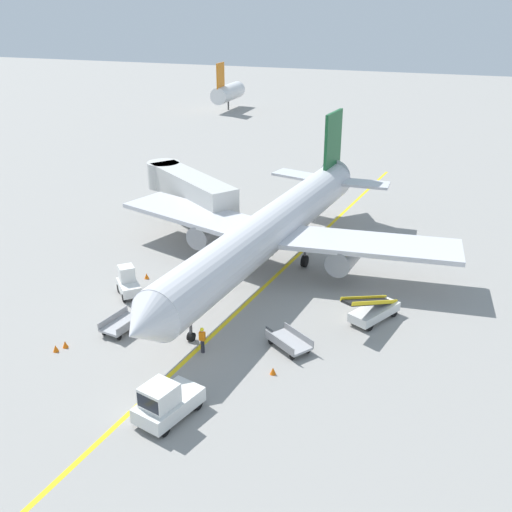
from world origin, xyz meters
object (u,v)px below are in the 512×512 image
baggage_cart_empty_trailing (289,342)px  safety_cone_nose_right (65,344)px  airliner (272,228)px  belt_loader_forward_hold (373,310)px  pushback_tug (166,402)px  baggage_tug_near_wing (128,283)px  baggage_cart_loaded (123,324)px  safety_cone_wingtip_right (147,276)px  safety_cone_wingtip_left (273,371)px  safety_cone_nose_left (56,348)px  ground_crew_marshaller (202,339)px  jet_bridge (185,186)px

baggage_cart_empty_trailing → safety_cone_nose_right: bearing=-161.1°
airliner → belt_loader_forward_hold: 10.85m
pushback_tug → baggage_cart_empty_trailing: bearing=64.7°
baggage_tug_near_wing → belt_loader_forward_hold: bearing=6.8°
pushback_tug → baggage_tug_near_wing: pushback_tug is taller
belt_loader_forward_hold → baggage_cart_loaded: (-14.95, -6.58, -0.31)m
airliner → safety_cone_wingtip_right: (-8.39, -4.94, -3.20)m
airliner → belt_loader_forward_hold: airliner is taller
safety_cone_wingtip_left → baggage_cart_empty_trailing: bearing=88.6°
pushback_tug → safety_cone_wingtip_left: size_ratio=9.04×
pushback_tug → baggage_tug_near_wing: bearing=127.8°
safety_cone_wingtip_right → safety_cone_nose_left: bearing=-90.9°
belt_loader_forward_hold → baggage_cart_empty_trailing: 6.70m
baggage_tug_near_wing → safety_cone_wingtip_right: baggage_tug_near_wing is taller
baggage_tug_near_wing → safety_cone_wingtip_left: baggage_tug_near_wing is taller
airliner → safety_cone_nose_left: 18.28m
belt_loader_forward_hold → safety_cone_nose_left: belt_loader_forward_hold is taller
airliner → ground_crew_marshaller: (-0.15, -12.97, -2.51)m
baggage_tug_near_wing → safety_cone_nose_left: baggage_tug_near_wing is taller
baggage_cart_loaded → safety_cone_nose_right: size_ratio=8.72×
airliner → ground_crew_marshaller: 13.21m
ground_crew_marshaller → safety_cone_nose_left: ground_crew_marshaller is taller
safety_cone_wingtip_right → pushback_tug: bearing=-57.7°
airliner → safety_cone_wingtip_left: airliner is taller
baggage_cart_loaded → safety_cone_wingtip_left: baggage_cart_loaded is taller
baggage_cart_loaded → ground_crew_marshaller: ground_crew_marshaller is taller
airliner → safety_cone_wingtip_right: size_ratio=80.30×
baggage_cart_loaded → baggage_tug_near_wing: bearing=116.1°
baggage_cart_loaded → baggage_cart_empty_trailing: (10.69, 1.42, 0.00)m
airliner → safety_cone_nose_left: airliner is taller
belt_loader_forward_hold → safety_cone_nose_left: size_ratio=11.41×
ground_crew_marshaller → safety_cone_nose_right: 8.50m
pushback_tug → safety_cone_nose_left: bearing=159.8°
airliner → baggage_cart_loaded: size_ratio=9.21×
baggage_cart_empty_trailing → safety_cone_nose_right: 13.66m
baggage_cart_empty_trailing → safety_cone_nose_left: bearing=-159.2°
safety_cone_wingtip_right → baggage_tug_near_wing: bearing=-88.2°
baggage_tug_near_wing → jet_bridge: bearing=99.9°
baggage_cart_loaded → safety_cone_wingtip_left: bearing=-8.0°
safety_cone_wingtip_left → airliner: bearing=108.3°
jet_bridge → ground_crew_marshaller: jet_bridge is taller
safety_cone_nose_left → ground_crew_marshaller: bearing=18.8°
safety_cone_nose_left → safety_cone_nose_right: 0.64m
airliner → safety_cone_wingtip_right: airliner is taller
jet_bridge → safety_cone_wingtip_left: 26.49m
baggage_cart_empty_trailing → safety_cone_wingtip_left: (-0.07, -2.91, -0.25)m
belt_loader_forward_hold → baggage_tug_near_wing: bearing=-173.2°
ground_crew_marshaller → safety_cone_wingtip_left: size_ratio=3.86×
pushback_tug → baggage_cart_empty_trailing: size_ratio=1.12×
jet_bridge → safety_cone_nose_left: size_ratio=26.79×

